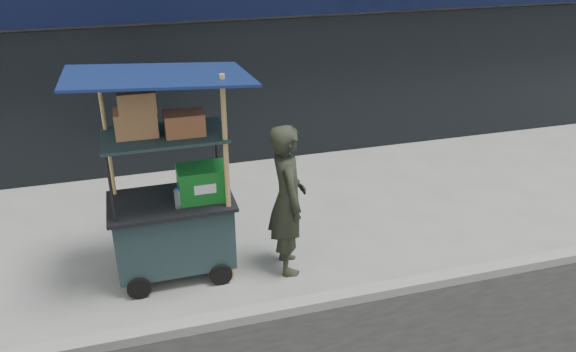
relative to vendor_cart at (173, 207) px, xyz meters
name	(u,v)px	position (x,y,z in m)	size (l,w,h in m)	color
ground	(287,300)	(1.10, -0.91, -0.89)	(80.00, 80.00, 0.00)	slate
curb	(292,307)	(1.10, -1.11, -0.83)	(80.00, 0.18, 0.12)	gray
vendor_cart	(173,207)	(0.00, 0.00, 0.00)	(1.89, 1.34, 2.54)	#1B2C2F
vendor_man	(287,200)	(1.29, -0.26, 0.04)	(0.68, 0.44, 1.85)	#24291E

